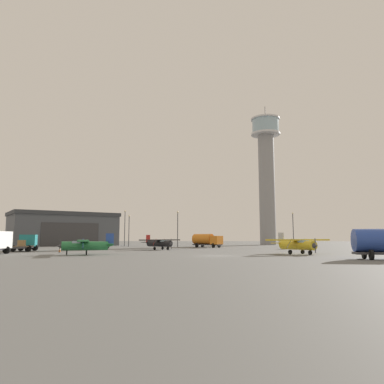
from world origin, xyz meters
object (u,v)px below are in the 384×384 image
(car_black, at_px, (101,245))
(light_post_west, at_px, (129,227))
(control_tower, at_px, (266,169))
(airplane_black, at_px, (159,243))
(airplane_green, at_px, (86,245))
(light_post_east, at_px, (293,226))
(light_post_north, at_px, (178,225))
(truck_flatbed_teal, at_px, (26,243))
(airplane_yellow, at_px, (297,244))
(car_red, at_px, (290,245))
(truck_fuel_tanker_orange, at_px, (207,240))
(light_post_centre, at_px, (125,225))
(traffic_cone_near_left, at_px, (60,250))

(car_black, distance_m, light_post_west, 17.30)
(control_tower, xyz_separation_m, light_post_west, (-36.95, -27.19, -19.19))
(control_tower, relative_size, light_post_west, 5.70)
(airplane_black, distance_m, light_post_west, 26.20)
(airplane_green, relative_size, light_post_east, 1.08)
(light_post_north, bearing_deg, truck_flatbed_teal, -125.51)
(airplane_yellow, bearing_deg, car_red, 141.50)
(airplane_black, xyz_separation_m, light_post_north, (0.67, 20.88, 3.83))
(airplane_green, relative_size, truck_fuel_tanker_orange, 1.27)
(truck_flatbed_teal, xyz_separation_m, truck_fuel_tanker_orange, (28.30, 25.29, 0.39))
(control_tower, distance_m, truck_flatbed_teal, 77.98)
(truck_fuel_tanker_orange, bearing_deg, airplane_green, -78.56)
(airplane_green, xyz_separation_m, car_red, (30.34, 28.17, -0.53))
(light_post_centre, bearing_deg, car_red, -26.41)
(airplane_green, height_order, light_post_north, light_post_north)
(airplane_green, relative_size, car_red, 2.03)
(airplane_green, height_order, truck_flatbed_teal, airplane_green)
(car_black, bearing_deg, light_post_centre, -174.59)
(light_post_west, height_order, light_post_centre, light_post_centre)
(control_tower, distance_m, car_black, 62.62)
(car_red, bearing_deg, light_post_north, -90.38)
(control_tower, distance_m, light_post_west, 49.72)
(truck_fuel_tanker_orange, height_order, light_post_centre, light_post_centre)
(light_post_centre, bearing_deg, light_post_west, -59.28)
(airplane_yellow, relative_size, light_post_centre, 0.98)
(airplane_black, bearing_deg, car_red, 52.74)
(truck_fuel_tanker_orange, xyz_separation_m, light_post_north, (-7.17, 4.33, 3.40))
(airplane_black, height_order, light_post_west, light_post_west)
(control_tower, xyz_separation_m, traffic_cone_near_left, (-38.08, -62.98, -23.54))
(airplane_yellow, height_order, traffic_cone_near_left, airplane_yellow)
(truck_flatbed_teal, height_order, truck_fuel_tanker_orange, truck_fuel_tanker_orange)
(truck_flatbed_teal, distance_m, light_post_north, 36.58)
(truck_flatbed_teal, height_order, light_post_centre, light_post_centre)
(truck_fuel_tanker_orange, relative_size, light_post_centre, 0.77)
(car_red, distance_m, light_post_centre, 43.12)
(airplane_green, bearing_deg, light_post_centre, -102.06)
(traffic_cone_near_left, bearing_deg, car_red, 28.20)
(control_tower, bearing_deg, light_post_north, -129.74)
(light_post_north, bearing_deg, airplane_yellow, -60.92)
(control_tower, xyz_separation_m, car_red, (-0.57, -42.87, -23.15))
(airplane_yellow, distance_m, car_red, 24.30)
(airplane_yellow, height_order, car_red, airplane_yellow)
(airplane_black, height_order, truck_flatbed_teal, airplane_black)
(control_tower, distance_m, car_red, 48.72)
(control_tower, xyz_separation_m, airplane_black, (-25.15, -50.33, -22.63))
(light_post_west, bearing_deg, control_tower, 36.35)
(truck_fuel_tanker_orange, xyz_separation_m, light_post_centre, (-21.65, 9.98, 3.77))
(car_red, relative_size, light_post_west, 0.57)
(truck_fuel_tanker_orange, bearing_deg, truck_flatbed_teal, -106.73)
(airplane_black, height_order, car_red, airplane_black)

